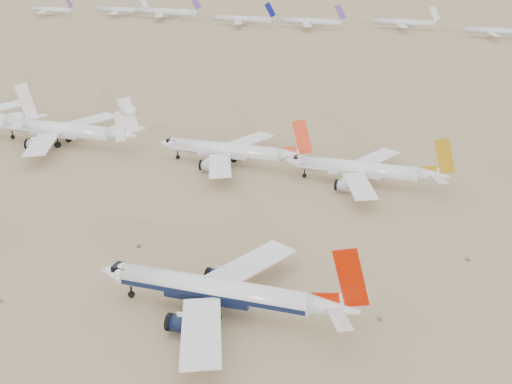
# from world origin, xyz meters

# --- Properties ---
(ground) EXTENTS (7000.00, 7000.00, 0.00)m
(ground) POSITION_xyz_m (0.00, 0.00, 0.00)
(ground) COLOR #907553
(ground) RESTS_ON ground
(main_airliner) EXTENTS (48.32, 47.19, 17.05)m
(main_airliner) POSITION_xyz_m (-2.52, -5.52, 4.69)
(main_airliner) COLOR white
(main_airliner) RESTS_ON ground
(row2_gold_tail) EXTENTS (42.50, 41.57, 15.13)m
(row2_gold_tail) POSITION_xyz_m (9.42, 67.77, 4.23)
(row2_gold_tail) COLOR white
(row2_gold_tail) RESTS_ON ground
(row2_orange_tail) EXTENTS (43.80, 42.85, 15.63)m
(row2_orange_tail) POSITION_xyz_m (-29.49, 70.87, 4.38)
(row2_orange_tail) COLOR white
(row2_orange_tail) RESTS_ON ground
(row2_white_trijet) EXTENTS (49.05, 47.94, 17.38)m
(row2_white_trijet) POSITION_xyz_m (-85.07, 71.94, 5.03)
(row2_white_trijet) COLOR white
(row2_white_trijet) RESTS_ON ground
(distant_storage_row) EXTENTS (517.99, 54.86, 15.14)m
(distant_storage_row) POSITION_xyz_m (-18.38, 327.84, 4.38)
(distant_storage_row) COLOR silver
(distant_storage_row) RESTS_ON ground
(desert_scrub) EXTENTS (261.14, 121.67, 0.63)m
(desert_scrub) POSITION_xyz_m (-2.85, -26.73, 0.29)
(desert_scrub) COLOR brown
(desert_scrub) RESTS_ON ground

